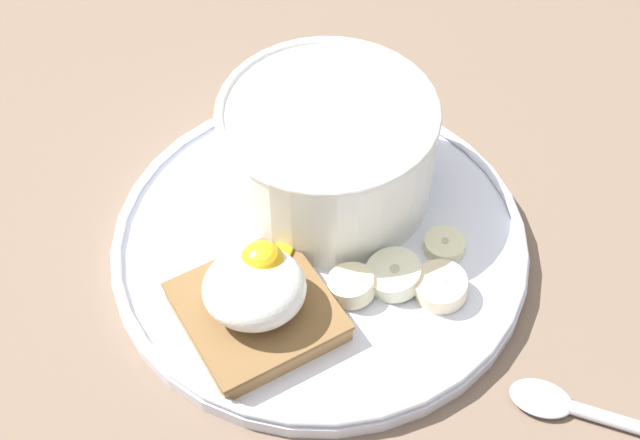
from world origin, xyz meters
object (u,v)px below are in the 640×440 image
(oatmeal_bowl, at_px, (328,148))
(spoon, at_px, (577,409))
(banana_slice_left, at_px, (444,245))
(banana_slice_back, at_px, (441,287))
(banana_slice_right, at_px, (351,286))
(toast_slice, at_px, (257,311))
(banana_slice_front, at_px, (394,275))
(poached_egg, at_px, (256,284))

(oatmeal_bowl, distance_m, spoon, 0.22)
(oatmeal_bowl, distance_m, banana_slice_left, 0.10)
(banana_slice_left, height_order, banana_slice_back, banana_slice_back)
(spoon, bearing_deg, banana_slice_left, -62.87)
(banana_slice_right, bearing_deg, toast_slice, 14.54)
(banana_slice_front, bearing_deg, banana_slice_left, -146.43)
(poached_egg, bearing_deg, spoon, 158.13)
(oatmeal_bowl, bearing_deg, banana_slice_right, 95.16)
(banana_slice_back, xyz_separation_m, banana_slice_right, (0.05, -0.00, -0.00))
(banana_slice_front, relative_size, banana_slice_back, 0.88)
(banana_slice_left, relative_size, spoon, 0.32)
(poached_egg, bearing_deg, banana_slice_right, -166.97)
(oatmeal_bowl, relative_size, banana_slice_front, 3.66)
(poached_egg, xyz_separation_m, banana_slice_back, (-0.11, -0.01, -0.03))
(banana_slice_front, distance_m, banana_slice_left, 0.04)
(toast_slice, bearing_deg, poached_egg, -114.70)
(banana_slice_right, bearing_deg, oatmeal_bowl, -84.84)
(banana_slice_left, bearing_deg, banana_slice_front, 33.57)
(toast_slice, height_order, spoon, toast_slice)
(toast_slice, distance_m, poached_egg, 0.02)
(oatmeal_bowl, bearing_deg, banana_slice_back, 123.75)
(oatmeal_bowl, xyz_separation_m, spoon, (-0.13, 0.17, -0.04))
(banana_slice_back, bearing_deg, spoon, 129.87)
(toast_slice, distance_m, banana_slice_front, 0.09)
(toast_slice, height_order, banana_slice_right, same)
(oatmeal_bowl, xyz_separation_m, toast_slice, (0.05, 0.10, -0.03))
(toast_slice, bearing_deg, banana_slice_right, -165.46)
(poached_egg, bearing_deg, banana_slice_back, -175.62)
(poached_egg, relative_size, banana_slice_front, 2.05)
(poached_egg, xyz_separation_m, banana_slice_left, (-0.12, -0.04, -0.03))
(poached_egg, bearing_deg, banana_slice_front, -166.97)
(poached_egg, height_order, banana_slice_left, poached_egg)
(banana_slice_left, bearing_deg, poached_egg, 19.76)
(banana_slice_front, distance_m, spoon, 0.13)
(poached_egg, relative_size, banana_slice_back, 1.80)
(toast_slice, relative_size, banana_slice_back, 2.59)
(toast_slice, xyz_separation_m, banana_slice_front, (-0.08, -0.02, -0.00))
(oatmeal_bowl, height_order, poached_egg, oatmeal_bowl)
(banana_slice_right, bearing_deg, banana_slice_back, 175.04)
(toast_slice, bearing_deg, banana_slice_left, -159.61)
(toast_slice, height_order, banana_slice_back, same)
(spoon, bearing_deg, poached_egg, -21.87)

